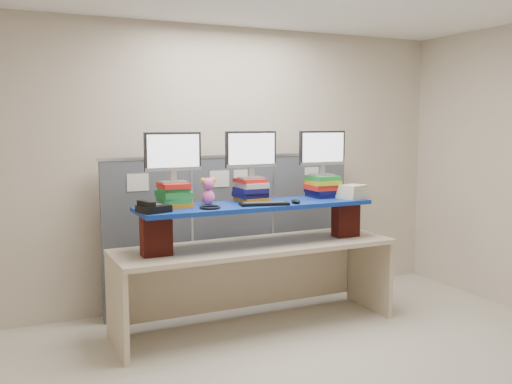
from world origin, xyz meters
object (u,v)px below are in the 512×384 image
desk (256,261)px  keyboard (264,204)px  desk_phone (153,208)px  blue_board (256,205)px  monitor_right (322,150)px  monitor_center (251,152)px  monitor_left (173,154)px

desk → keyboard: 0.55m
desk → desk_phone: (-0.96, -0.12, 0.56)m
blue_board → monitor_right: 0.89m
blue_board → desk_phone: (-0.96, -0.12, 0.05)m
monitor_center → desk_phone: bearing=-167.1°
monitor_left → monitor_right: monitor_right is taller
monitor_center → monitor_right: 0.75m
monitor_right → keyboard: 0.90m
monitor_center → desk_phone: size_ratio=1.78×
desk → keyboard: size_ratio=5.74×
monitor_left → monitor_center: 0.72m
desk → keyboard: (0.02, -0.14, 0.54)m
keyboard → monitor_center: bearing=104.4°
blue_board → keyboard: keyboard is taller
monitor_center → keyboard: monitor_center is taller
desk → blue_board: bearing=135.0°
blue_board → monitor_right: size_ratio=4.32×
blue_board → desk_phone: bearing=-173.9°
blue_board → monitor_left: 0.86m
desk_phone → monitor_center: bearing=-4.8°
desk_phone → monitor_right: bearing=-10.3°
monitor_left → monitor_center: monitor_center is taller
blue_board → desk_phone: desk_phone is taller
blue_board → monitor_center: (0.01, 0.12, 0.47)m
monitor_center → monitor_right: monitor_center is taller
monitor_left → monitor_center: size_ratio=1.00×
monitor_left → blue_board: bearing=-9.4°
monitor_right → monitor_left: bearing=180.0°
blue_board → desk: bearing=-45.0°
keyboard → monitor_left: bearing=173.9°
blue_board → monitor_left: size_ratio=4.32×
monitor_right → monitor_center: bearing=180.0°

